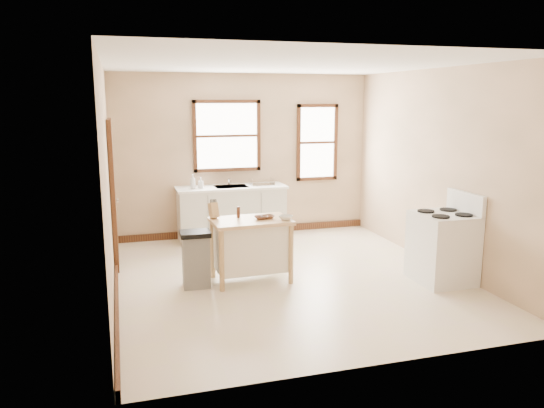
% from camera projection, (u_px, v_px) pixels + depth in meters
% --- Properties ---
extents(floor, '(5.00, 5.00, 0.00)m').
position_uv_depth(floor, '(288.00, 278.00, 7.15)').
color(floor, beige).
rests_on(floor, ground).
extents(ceiling, '(5.00, 5.00, 0.00)m').
position_uv_depth(ceiling, '(289.00, 64.00, 6.60)').
color(ceiling, white).
rests_on(ceiling, ground).
extents(wall_back, '(4.50, 0.04, 2.80)m').
position_uv_depth(wall_back, '(244.00, 156.00, 9.23)').
color(wall_back, beige).
rests_on(wall_back, ground).
extents(wall_left, '(0.04, 5.00, 2.80)m').
position_uv_depth(wall_left, '(108.00, 183.00, 6.26)').
color(wall_left, beige).
rests_on(wall_left, ground).
extents(wall_right, '(0.04, 5.00, 2.80)m').
position_uv_depth(wall_right, '(439.00, 169.00, 7.50)').
color(wall_right, beige).
rests_on(wall_right, ground).
extents(window_main, '(1.17, 0.06, 1.22)m').
position_uv_depth(window_main, '(227.00, 136.00, 9.06)').
color(window_main, '#37160F').
rests_on(window_main, wall_back).
extents(window_side, '(0.77, 0.06, 1.37)m').
position_uv_depth(window_side, '(317.00, 143.00, 9.55)').
color(window_side, '#37160F').
rests_on(window_side, wall_back).
extents(door_left, '(0.06, 0.90, 2.10)m').
position_uv_depth(door_left, '(113.00, 193.00, 7.56)').
color(door_left, '#37160F').
rests_on(door_left, ground).
extents(baseboard_back, '(4.50, 0.04, 0.12)m').
position_uv_depth(baseboard_back, '(245.00, 231.00, 9.46)').
color(baseboard_back, '#37160F').
rests_on(baseboard_back, ground).
extents(baseboard_left, '(0.04, 5.00, 0.12)m').
position_uv_depth(baseboard_left, '(117.00, 290.00, 6.53)').
color(baseboard_left, '#37160F').
rests_on(baseboard_left, ground).
extents(sink_counter, '(1.86, 0.62, 0.92)m').
position_uv_depth(sink_counter, '(232.00, 213.00, 9.05)').
color(sink_counter, beige).
rests_on(sink_counter, ground).
extents(faucet, '(0.03, 0.03, 0.22)m').
position_uv_depth(faucet, '(229.00, 178.00, 9.11)').
color(faucet, silver).
rests_on(faucet, sink_counter).
extents(soap_bottle_a, '(0.12, 0.12, 0.24)m').
position_uv_depth(soap_bottle_a, '(193.00, 182.00, 8.68)').
color(soap_bottle_a, '#B2B2B2').
rests_on(soap_bottle_a, sink_counter).
extents(soap_bottle_b, '(0.10, 0.10, 0.18)m').
position_uv_depth(soap_bottle_b, '(201.00, 183.00, 8.77)').
color(soap_bottle_b, '#B2B2B2').
rests_on(soap_bottle_b, sink_counter).
extents(dish_rack, '(0.50, 0.45, 0.10)m').
position_uv_depth(dish_rack, '(262.00, 182.00, 9.06)').
color(dish_rack, silver).
rests_on(dish_rack, sink_counter).
extents(kitchen_island, '(1.04, 0.68, 0.83)m').
position_uv_depth(kitchen_island, '(251.00, 250.00, 6.98)').
color(kitchen_island, '#F0C68D').
rests_on(kitchen_island, ground).
extents(knife_block, '(0.13, 0.13, 0.20)m').
position_uv_depth(knife_block, '(214.00, 211.00, 6.93)').
color(knife_block, tan).
rests_on(knife_block, kitchen_island).
extents(pepper_grinder, '(0.06, 0.06, 0.15)m').
position_uv_depth(pepper_grinder, '(238.00, 212.00, 6.97)').
color(pepper_grinder, '#442112').
rests_on(pepper_grinder, kitchen_island).
extents(bowl_a, '(0.21, 0.21, 0.04)m').
position_uv_depth(bowl_a, '(261.00, 218.00, 6.90)').
color(bowl_a, brown).
rests_on(bowl_a, kitchen_island).
extents(bowl_b, '(0.21, 0.21, 0.04)m').
position_uv_depth(bowl_b, '(268.00, 217.00, 6.94)').
color(bowl_b, brown).
rests_on(bowl_b, kitchen_island).
extents(bowl_c, '(0.21, 0.21, 0.06)m').
position_uv_depth(bowl_c, '(286.00, 218.00, 6.87)').
color(bowl_c, silver).
rests_on(bowl_c, kitchen_island).
extents(trash_bin, '(0.39, 0.33, 0.73)m').
position_uv_depth(trash_bin, '(196.00, 259.00, 6.75)').
color(trash_bin, slate).
rests_on(trash_bin, ground).
extents(gas_stove, '(0.74, 0.75, 1.18)m').
position_uv_depth(gas_stove, '(443.00, 238.00, 6.91)').
color(gas_stove, white).
rests_on(gas_stove, ground).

